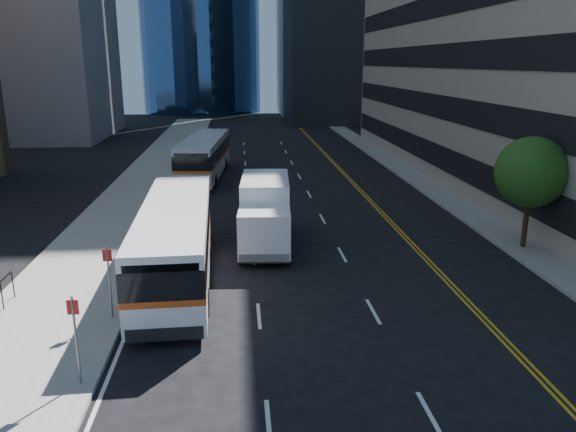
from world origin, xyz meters
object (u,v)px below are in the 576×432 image
Objects in this scene: bus_front at (176,240)px; bus_rear at (204,156)px; street_tree at (531,172)px; box_truck at (265,212)px.

bus_front reaches higher than bus_rear.
street_tree is 24.05m from bus_rear.
box_truck is at bearing 172.01° from street_tree.
box_truck reaches higher than bus_rear.
street_tree is 0.77× the size of box_truck.
box_truck is at bearing -72.19° from bus_rear.
bus_rear is at bearing 106.32° from box_truck.
street_tree is 12.17m from box_truck.
street_tree reaches higher than bus_rear.
box_truck is (-11.89, 1.67, -2.00)m from street_tree.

